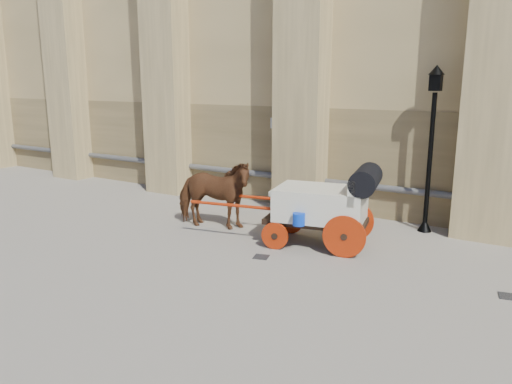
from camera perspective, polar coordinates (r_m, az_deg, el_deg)
The scene contains 6 objects.
ground at distance 11.37m, azimuth 1.36°, elevation -6.78°, with size 90.00×90.00×0.00m, color gray.
horse at distance 12.91m, azimuth -4.92°, elevation -0.23°, with size 0.98×2.16×1.82m, color brown.
carriage at distance 11.56m, azimuth 8.11°, elevation -1.19°, with size 4.54×2.00×1.93m.
street_lamp at distance 13.08m, azimuth 19.36°, elevation 5.07°, with size 0.39×0.39×4.14m.
drain_grate_near at distance 11.00m, azimuth 0.60°, elevation -7.42°, with size 0.32×0.32×0.01m, color black.
drain_grate_far at distance 10.18m, azimuth 26.89°, elevation -10.59°, with size 0.32×0.32×0.01m, color black.
Camera 1 is at (5.34, -9.29, 3.81)m, focal length 35.00 mm.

